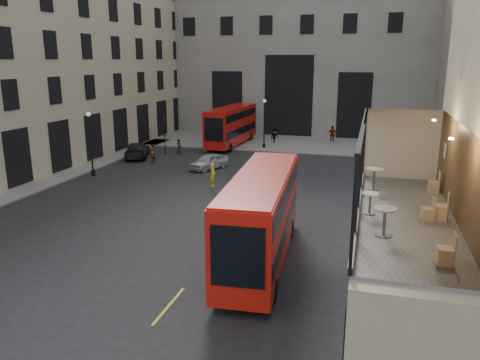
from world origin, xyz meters
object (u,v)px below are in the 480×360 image
(traffic_light_far, at_px, (165,131))
(bus_far, at_px, (232,124))
(bicycle, at_px, (271,208))
(pedestrian_d, at_px, (363,148))
(cafe_chair_a, at_px, (446,255))
(cafe_chair_c, at_px, (441,212))
(street_lamp_a, at_px, (91,148))
(car_c, at_px, (137,150))
(car_b, at_px, (268,169))
(pedestrian_b, at_px, (275,136))
(traffic_light_near, at_px, (263,177))
(cafe_table_far, at_px, (374,175))
(bus_near, at_px, (261,214))
(pedestrian_c, at_px, (332,134))
(cafe_table_near, at_px, (385,217))
(pedestrian_e, at_px, (152,154))
(car_a, at_px, (209,161))
(cafe_chair_d, at_px, (434,186))
(street_lamp_b, at_px, (264,127))
(cyclist, at_px, (213,175))
(pedestrian_a, at_px, (179,147))
(cafe_chair_b, at_px, (428,213))
(cafe_table_mid, at_px, (370,200))

(traffic_light_far, relative_size, bus_far, 0.35)
(bicycle, bearing_deg, pedestrian_d, 0.19)
(cafe_chair_a, relative_size, cafe_chair_c, 0.90)
(street_lamp_a, xyz_separation_m, car_c, (0.00, 7.81, -1.64))
(cafe_chair_a, bearing_deg, traffic_light_far, 125.02)
(bus_far, xyz_separation_m, car_b, (7.23, -13.55, -1.71))
(car_b, xyz_separation_m, pedestrian_b, (-2.74, 15.80, 0.16))
(street_lamp_a, bearing_deg, car_b, 12.76)
(bus_far, bearing_deg, cafe_chair_a, -65.98)
(street_lamp_a, bearing_deg, pedestrian_d, 33.51)
(traffic_light_near, height_order, pedestrian_b, traffic_light_near)
(traffic_light_near, height_order, cafe_table_far, cafe_table_far)
(bus_near, bearing_deg, pedestrian_c, 89.40)
(car_b, height_order, pedestrian_c, pedestrian_c)
(traffic_light_far, xyz_separation_m, cafe_chair_a, (22.22, -31.71, 2.42))
(car_c, xyz_separation_m, cafe_table_near, (22.79, -27.94, 4.40))
(pedestrian_c, distance_m, pedestrian_e, 22.11)
(car_a, height_order, bicycle, car_a)
(cafe_chair_d, bearing_deg, pedestrian_b, 111.08)
(street_lamp_b, relative_size, cafe_table_far, 6.47)
(cyclist, distance_m, cafe_chair_c, 22.76)
(pedestrian_a, xyz_separation_m, cafe_chair_b, (20.81, -28.87, 4.06))
(car_a, bearing_deg, cafe_chair_a, -35.27)
(cafe_chair_d, bearing_deg, cafe_table_near, -109.84)
(pedestrian_b, distance_m, cafe_chair_c, 39.64)
(pedestrian_b, bearing_deg, pedestrian_a, 174.43)
(car_b, distance_m, cafe_table_far, 20.55)
(car_a, relative_size, car_c, 0.77)
(cafe_table_mid, relative_size, cafe_chair_b, 0.94)
(cafe_table_far, bearing_deg, car_c, 134.47)
(bus_far, relative_size, pedestrian_b, 6.17)
(cyclist, distance_m, pedestrian_e, 10.18)
(cafe_table_near, bearing_deg, car_c, 129.20)
(cafe_table_near, bearing_deg, cafe_chair_b, 52.63)
(pedestrian_e, bearing_deg, pedestrian_c, 147.62)
(traffic_light_near, relative_size, cafe_chair_d, 4.67)
(traffic_light_near, distance_m, cafe_table_mid, 14.02)
(car_c, bearing_deg, car_b, 141.26)
(cafe_table_far, xyz_separation_m, cafe_chair_d, (2.17, 0.12, -0.30))
(cafe_table_near, xyz_separation_m, cafe_chair_b, (1.33, 1.75, -0.32))
(traffic_light_far, distance_m, cafe_chair_d, 33.79)
(traffic_light_far, xyz_separation_m, car_c, (-2.00, -2.19, -1.67))
(pedestrian_d, bearing_deg, street_lamp_b, 65.05)
(bus_far, height_order, car_a, bus_far)
(cafe_table_mid, xyz_separation_m, cafe_chair_b, (1.75, -0.17, -0.24))
(pedestrian_c, relative_size, cafe_chair_a, 2.43)
(pedestrian_c, height_order, cafe_table_near, cafe_table_near)
(pedestrian_b, xyz_separation_m, cafe_table_near, (11.24, -39.16, 4.26))
(pedestrian_e, xyz_separation_m, cafe_table_far, (19.77, -20.77, 4.22))
(street_lamp_a, xyz_separation_m, car_b, (14.29, 3.24, -1.67))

